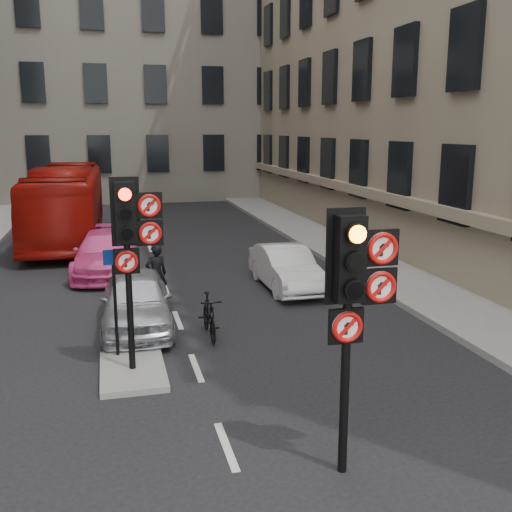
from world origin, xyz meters
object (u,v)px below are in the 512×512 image
signal_near (355,287)px  motorcycle (209,316)px  car_pink (105,253)px  car_silver (136,300)px  bus_red (66,203)px  car_white (286,268)px  motorcyclist (156,274)px  signal_far (131,233)px  info_sign (114,288)px

signal_near → motorcycle: bearing=99.4°
car_pink → signal_near: bearing=-71.3°
car_silver → bus_red: size_ratio=0.36×
signal_near → car_white: (1.89, 9.19, -1.97)m
car_silver → motorcyclist: size_ratio=2.43×
motorcyclist → motorcycle: bearing=92.6°
signal_far → motorcycle: bearing=45.0°
signal_far → car_pink: size_ratio=0.79×
car_white → car_silver: bearing=-150.6°
signal_far → car_white: signal_far is taller
car_silver → bus_red: (-2.15, 11.95, 0.84)m
car_white → info_sign: bearing=-138.0°
car_silver → car_white: (4.35, 2.52, -0.05)m
car_silver → car_pink: size_ratio=0.86×
signal_near → car_white: signal_near is taller
car_silver → motorcycle: size_ratio=2.41×
signal_near → bus_red: bearing=103.9°
signal_near → motorcycle: signal_near is taller
car_white → bus_red: 11.49m
signal_near → signal_far: bearing=123.0°
car_pink → info_sign: 7.60m
signal_near → car_silver: (-2.46, 6.67, -1.92)m
info_sign → motorcycle: bearing=18.1°
signal_near → info_sign: bearing=121.8°
car_silver → info_sign: 2.17m
signal_far → motorcyclist: size_ratio=2.23×
motorcyclist → car_white: bearing=175.4°
signal_far → car_silver: (0.14, 2.67, -2.04)m
motorcyclist → bus_red: bearing=-89.9°
car_silver → motorcycle: car_silver is taller
car_white → info_sign: info_sign is taller
motorcycle → motorcyclist: 2.99m
car_silver → bus_red: 12.17m
motorcycle → motorcyclist: bearing=108.5°
motorcycle → motorcyclist: (-0.91, 2.83, 0.32)m
car_pink → car_white: bearing=-27.2°
info_sign → bus_red: bearing=90.2°
motorcyclist → signal_far: bearing=65.3°
car_white → motorcyclist: 3.81m
car_white → car_pink: size_ratio=0.82×
car_silver → info_sign: bearing=-101.8°
signal_near → info_sign: (-2.94, 4.74, -1.07)m
signal_near → car_pink: signal_near is taller
car_white → car_pink: (-5.03, 3.09, 0.04)m
car_white → motorcyclist: bearing=-170.1°
signal_near → motorcycle: size_ratio=2.22×
car_silver → motorcyclist: bearing=73.7°
signal_far → info_sign: 1.44m
signal_near → bus_red: signal_near is taller
car_white → car_pink: 5.90m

